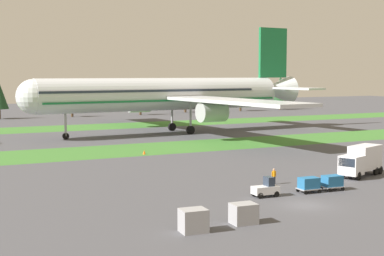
{
  "coord_description": "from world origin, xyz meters",
  "views": [
    {
      "loc": [
        -32.39,
        -41.39,
        12.01
      ],
      "look_at": [
        5.55,
        34.44,
        4.0
      ],
      "focal_mm": 53.32,
      "sensor_mm": 36.0,
      "label": 1
    }
  ],
  "objects_px": {
    "ground_crew_loader": "(274,176)",
    "uld_container_1": "(244,214)",
    "airliner": "(171,94)",
    "ground_crew_marshaller": "(351,171)",
    "catering_truck": "(361,160)",
    "uld_container_0": "(193,221)",
    "cargo_dolly_lead": "(309,184)",
    "cargo_dolly_second": "(332,182)",
    "taxiway_marker_0": "(144,152)",
    "baggage_tug": "(266,189)"
  },
  "relations": [
    {
      "from": "taxiway_marker_0",
      "to": "catering_truck",
      "type": "bearing_deg",
      "value": -60.71
    },
    {
      "from": "cargo_dolly_second",
      "to": "ground_crew_loader",
      "type": "xyz_separation_m",
      "value": [
        -3.53,
        5.44,
        0.03
      ]
    },
    {
      "from": "catering_truck",
      "to": "taxiway_marker_0",
      "type": "distance_m",
      "value": 32.9
    },
    {
      "from": "ground_crew_loader",
      "to": "uld_container_1",
      "type": "distance_m",
      "value": 17.25
    },
    {
      "from": "uld_container_0",
      "to": "cargo_dolly_lead",
      "type": "bearing_deg",
      "value": 24.53
    },
    {
      "from": "baggage_tug",
      "to": "catering_truck",
      "type": "height_order",
      "value": "catering_truck"
    },
    {
      "from": "cargo_dolly_lead",
      "to": "cargo_dolly_second",
      "type": "xyz_separation_m",
      "value": [
        2.9,
        -0.16,
        0.0
      ]
    },
    {
      "from": "ground_crew_loader",
      "to": "taxiway_marker_0",
      "type": "bearing_deg",
      "value": 96.56
    },
    {
      "from": "uld_container_0",
      "to": "uld_container_1",
      "type": "height_order",
      "value": "uld_container_0"
    },
    {
      "from": "ground_crew_loader",
      "to": "uld_container_0",
      "type": "relative_size",
      "value": 0.87
    },
    {
      "from": "ground_crew_marshaller",
      "to": "ground_crew_loader",
      "type": "height_order",
      "value": "same"
    },
    {
      "from": "uld_container_0",
      "to": "taxiway_marker_0",
      "type": "height_order",
      "value": "uld_container_0"
    },
    {
      "from": "cargo_dolly_lead",
      "to": "cargo_dolly_second",
      "type": "distance_m",
      "value": 2.9
    },
    {
      "from": "baggage_tug",
      "to": "ground_crew_marshaller",
      "type": "height_order",
      "value": "baggage_tug"
    },
    {
      "from": "ground_crew_marshaller",
      "to": "taxiway_marker_0",
      "type": "relative_size",
      "value": 2.49
    },
    {
      "from": "ground_crew_loader",
      "to": "uld_container_0",
      "type": "height_order",
      "value": "uld_container_0"
    },
    {
      "from": "airliner",
      "to": "cargo_dolly_lead",
      "type": "bearing_deg",
      "value": 164.88
    },
    {
      "from": "catering_truck",
      "to": "cargo_dolly_second",
      "type": "bearing_deg",
      "value": 99.94
    },
    {
      "from": "baggage_tug",
      "to": "cargo_dolly_lead",
      "type": "relative_size",
      "value": 1.17
    },
    {
      "from": "airliner",
      "to": "uld_container_1",
      "type": "relative_size",
      "value": 38.41
    },
    {
      "from": "airliner",
      "to": "taxiway_marker_0",
      "type": "distance_m",
      "value": 32.15
    },
    {
      "from": "cargo_dolly_lead",
      "to": "uld_container_1",
      "type": "relative_size",
      "value": 1.14
    },
    {
      "from": "ground_crew_marshaller",
      "to": "uld_container_1",
      "type": "relative_size",
      "value": 0.87
    },
    {
      "from": "airliner",
      "to": "cargo_dolly_second",
      "type": "height_order",
      "value": "airliner"
    },
    {
      "from": "cargo_dolly_lead",
      "to": "uld_container_1",
      "type": "bearing_deg",
      "value": 124.11
    },
    {
      "from": "cargo_dolly_lead",
      "to": "catering_truck",
      "type": "bearing_deg",
      "value": -64.08
    },
    {
      "from": "ground_crew_loader",
      "to": "catering_truck",
      "type": "bearing_deg",
      "value": -3.79
    },
    {
      "from": "baggage_tug",
      "to": "uld_container_0",
      "type": "height_order",
      "value": "baggage_tug"
    },
    {
      "from": "uld_container_1",
      "to": "catering_truck",
      "type": "bearing_deg",
      "value": 27.1
    },
    {
      "from": "uld_container_1",
      "to": "taxiway_marker_0",
      "type": "relative_size",
      "value": 2.86
    },
    {
      "from": "airliner",
      "to": "uld_container_1",
      "type": "distance_m",
      "value": 71.92
    },
    {
      "from": "airliner",
      "to": "cargo_dolly_lead",
      "type": "height_order",
      "value": "airliner"
    },
    {
      "from": "airliner",
      "to": "uld_container_0",
      "type": "height_order",
      "value": "airliner"
    },
    {
      "from": "catering_truck",
      "to": "uld_container_1",
      "type": "relative_size",
      "value": 3.66
    },
    {
      "from": "airliner",
      "to": "uld_container_0",
      "type": "relative_size",
      "value": 38.41
    },
    {
      "from": "cargo_dolly_lead",
      "to": "ground_crew_marshaller",
      "type": "height_order",
      "value": "ground_crew_marshaller"
    },
    {
      "from": "airliner",
      "to": "baggage_tug",
      "type": "distance_m",
      "value": 62.43
    },
    {
      "from": "cargo_dolly_second",
      "to": "uld_container_0",
      "type": "relative_size",
      "value": 1.14
    },
    {
      "from": "cargo_dolly_lead",
      "to": "baggage_tug",
      "type": "bearing_deg",
      "value": 90.0
    },
    {
      "from": "catering_truck",
      "to": "uld_container_1",
      "type": "distance_m",
      "value": 26.76
    },
    {
      "from": "uld_container_0",
      "to": "uld_container_1",
      "type": "distance_m",
      "value": 4.76
    },
    {
      "from": "cargo_dolly_lead",
      "to": "uld_container_0",
      "type": "relative_size",
      "value": 1.14
    },
    {
      "from": "uld_container_0",
      "to": "catering_truck",
      "type": "bearing_deg",
      "value": 23.8
    },
    {
      "from": "cargo_dolly_lead",
      "to": "ground_crew_loader",
      "type": "bearing_deg",
      "value": 10.05
    },
    {
      "from": "baggage_tug",
      "to": "catering_truck",
      "type": "xyz_separation_m",
      "value": [
        16.48,
        4.51,
        1.14
      ]
    },
    {
      "from": "ground_crew_loader",
      "to": "airliner",
      "type": "bearing_deg",
      "value": 75.58
    },
    {
      "from": "cargo_dolly_second",
      "to": "uld_container_0",
      "type": "xyz_separation_m",
      "value": [
        -19.98,
        -7.63,
        -0.02
      ]
    },
    {
      "from": "ground_crew_marshaller",
      "to": "taxiway_marker_0",
      "type": "bearing_deg",
      "value": 99.5
    },
    {
      "from": "uld_container_0",
      "to": "taxiway_marker_0",
      "type": "distance_m",
      "value": 43.09
    },
    {
      "from": "airliner",
      "to": "taxiway_marker_0",
      "type": "relative_size",
      "value": 110.01
    }
  ]
}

